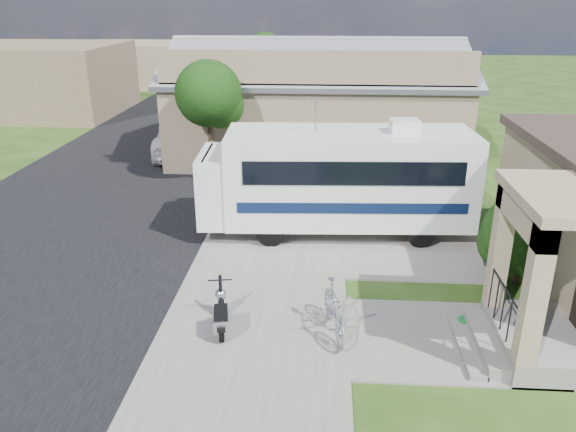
# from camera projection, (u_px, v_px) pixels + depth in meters

# --- Properties ---
(ground) EXTENTS (120.00, 120.00, 0.00)m
(ground) POSITION_uv_depth(u_px,v_px,m) (303.00, 310.00, 12.71)
(ground) COLOR #1A3B10
(street_slab) EXTENTS (9.00, 80.00, 0.02)m
(street_slab) POSITION_uv_depth(u_px,v_px,m) (127.00, 173.00, 22.47)
(street_slab) COLOR black
(street_slab) RESTS_ON ground
(sidewalk_slab) EXTENTS (4.00, 80.00, 0.06)m
(sidewalk_slab) POSITION_uv_depth(u_px,v_px,m) (288.00, 176.00, 22.05)
(sidewalk_slab) COLOR #66645C
(sidewalk_slab) RESTS_ON ground
(driveway_slab) EXTENTS (7.00, 6.00, 0.05)m
(driveway_slab) POSITION_uv_depth(u_px,v_px,m) (359.00, 233.00, 16.79)
(driveway_slab) COLOR #66645C
(driveway_slab) RESTS_ON ground
(walk_slab) EXTENTS (4.00, 3.00, 0.05)m
(walk_slab) POSITION_uv_depth(u_px,v_px,m) (445.00, 339.00, 11.59)
(walk_slab) COLOR #66645C
(walk_slab) RESTS_ON ground
(warehouse) EXTENTS (12.50, 8.40, 5.04)m
(warehouse) POSITION_uv_depth(u_px,v_px,m) (317.00, 108.00, 24.95)
(warehouse) COLOR #867153
(warehouse) RESTS_ON ground
(distant_bldg_far) EXTENTS (10.00, 8.00, 4.00)m
(distant_bldg_far) POSITION_uv_depth(u_px,v_px,m) (35.00, 79.00, 33.48)
(distant_bldg_far) COLOR brown
(distant_bldg_far) RESTS_ON ground
(distant_bldg_near) EXTENTS (8.00, 7.00, 3.20)m
(distant_bldg_near) POSITION_uv_depth(u_px,v_px,m) (133.00, 64.00, 44.64)
(distant_bldg_near) COLOR #867153
(distant_bldg_near) RESTS_ON ground
(street_tree_a) EXTENTS (2.44, 2.40, 4.58)m
(street_tree_a) POSITION_uv_depth(u_px,v_px,m) (212.00, 97.00, 20.16)
(street_tree_a) COLOR black
(street_tree_a) RESTS_ON ground
(street_tree_b) EXTENTS (2.44, 2.40, 4.73)m
(street_tree_b) POSITION_uv_depth(u_px,v_px,m) (248.00, 62.00, 29.39)
(street_tree_b) COLOR black
(street_tree_b) RESTS_ON ground
(street_tree_c) EXTENTS (2.44, 2.40, 4.42)m
(street_tree_c) POSITION_uv_depth(u_px,v_px,m) (266.00, 52.00, 37.85)
(street_tree_c) COLOR black
(street_tree_c) RESTS_ON ground
(motorhome) EXTENTS (7.94, 2.88, 4.01)m
(motorhome) POSITION_uv_depth(u_px,v_px,m) (339.00, 177.00, 16.31)
(motorhome) COLOR silver
(motorhome) RESTS_ON ground
(shrub) EXTENTS (2.18, 2.09, 2.68)m
(shrub) POSITION_uv_depth(u_px,v_px,m) (525.00, 231.00, 13.49)
(shrub) COLOR black
(shrub) RESTS_ON ground
(scooter) EXTENTS (0.60, 1.46, 0.96)m
(scooter) POSITION_uv_depth(u_px,v_px,m) (221.00, 314.00, 11.72)
(scooter) COLOR black
(scooter) RESTS_ON ground
(bicycle) EXTENTS (0.89, 1.92, 1.12)m
(bicycle) POSITION_uv_depth(u_px,v_px,m) (334.00, 312.00, 11.58)
(bicycle) COLOR #9A9AA1
(bicycle) RESTS_ON ground
(pickup_truck) EXTENTS (3.51, 5.87, 1.53)m
(pickup_truck) POSITION_uv_depth(u_px,v_px,m) (185.00, 137.00, 25.12)
(pickup_truck) COLOR silver
(pickup_truck) RESTS_ON ground
(van) EXTENTS (2.56, 6.25, 1.81)m
(van) POSITION_uv_depth(u_px,v_px,m) (198.00, 106.00, 31.28)
(van) COLOR silver
(van) RESTS_ON ground
(garden_hose) EXTENTS (0.36, 0.36, 0.16)m
(garden_hose) POSITION_uv_depth(u_px,v_px,m) (466.00, 323.00, 12.05)
(garden_hose) COLOR #156B2E
(garden_hose) RESTS_ON ground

